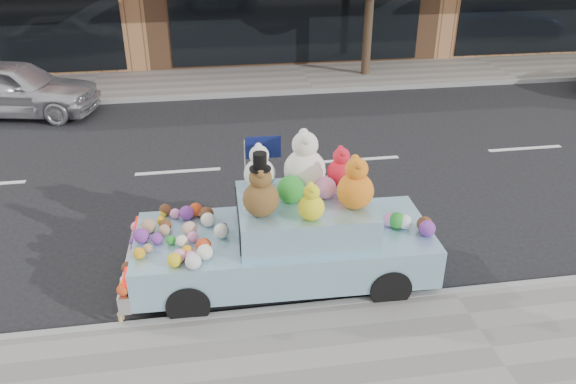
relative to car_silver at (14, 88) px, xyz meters
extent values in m
plane|color=black|center=(8.29, -4.40, -0.74)|extent=(120.00, 120.00, 0.00)
cube|color=gray|center=(8.29, -10.90, -0.68)|extent=(60.00, 3.00, 0.12)
cube|color=gray|center=(8.29, 2.10, -0.68)|extent=(60.00, 3.00, 0.12)
cube|color=gray|center=(8.29, -9.40, -0.67)|extent=(60.00, 0.12, 0.13)
cube|color=gray|center=(8.29, 0.60, -0.67)|extent=(60.00, 0.12, 0.13)
cube|color=black|center=(8.29, 3.58, 0.66)|extent=(8.50, 0.06, 2.40)
cube|color=black|center=(18.29, 3.58, 0.66)|extent=(8.50, 0.06, 2.40)
cylinder|color=#38281C|center=(10.29, 2.10, 0.86)|extent=(0.28, 0.28, 3.20)
imported|color=silver|center=(0.00, 0.00, 0.00)|extent=(4.59, 2.61, 1.47)
cylinder|color=black|center=(7.32, -9.39, -0.44)|extent=(0.61, 0.22, 0.60)
cylinder|color=black|center=(7.37, -7.83, -0.44)|extent=(0.61, 0.22, 0.60)
cylinder|color=black|center=(4.52, -9.30, -0.44)|extent=(0.61, 0.22, 0.60)
cylinder|color=black|center=(4.57, -7.74, -0.44)|extent=(0.61, 0.22, 0.60)
cube|color=#8FBFD6|center=(5.94, -8.57, -0.19)|extent=(4.35, 1.83, 0.60)
cube|color=#8FBFD6|center=(6.24, -8.57, 0.36)|extent=(1.94, 1.56, 0.50)
cube|color=silver|center=(3.72, -8.50, -0.34)|extent=(0.21, 1.78, 0.26)
cube|color=red|center=(3.75, -9.18, -0.02)|extent=(0.07, 0.28, 0.16)
cube|color=red|center=(3.79, -7.82, -0.02)|extent=(0.07, 0.28, 0.16)
cube|color=black|center=(5.29, -8.55, 0.36)|extent=(0.08, 1.30, 0.40)
sphere|color=brown|center=(5.58, -8.90, 0.86)|extent=(0.49, 0.49, 0.49)
sphere|color=brown|center=(5.58, -8.90, 1.17)|extent=(0.30, 0.30, 0.30)
sphere|color=brown|center=(5.58, -9.01, 1.27)|extent=(0.12, 0.12, 0.12)
sphere|color=brown|center=(5.58, -8.80, 1.27)|extent=(0.12, 0.12, 0.12)
cylinder|color=black|center=(5.58, -8.90, 1.30)|extent=(0.29, 0.29, 0.02)
cylinder|color=black|center=(5.58, -8.90, 1.41)|extent=(0.18, 0.18, 0.22)
sphere|color=#F5DFC2|center=(6.30, -8.23, 0.92)|extent=(0.61, 0.61, 0.61)
sphere|color=#F5DFC2|center=(6.30, -8.23, 1.32)|extent=(0.38, 0.38, 0.38)
sphere|color=#F5DFC2|center=(6.30, -8.36, 1.44)|extent=(0.14, 0.14, 0.14)
sphere|color=#F5DFC2|center=(6.30, -8.09, 1.44)|extent=(0.14, 0.14, 0.14)
sphere|color=orange|center=(6.88, -8.89, 0.87)|extent=(0.51, 0.51, 0.51)
sphere|color=orange|center=(6.88, -8.89, 1.20)|extent=(0.32, 0.32, 0.32)
sphere|color=orange|center=(6.88, -9.00, 1.30)|extent=(0.12, 0.12, 0.12)
sphere|color=orange|center=(6.88, -8.78, 1.30)|extent=(0.12, 0.12, 0.12)
sphere|color=red|center=(6.85, -8.19, 0.82)|extent=(0.41, 0.41, 0.41)
sphere|color=red|center=(6.85, -8.19, 1.09)|extent=(0.26, 0.26, 0.26)
sphere|color=red|center=(6.85, -8.28, 1.17)|extent=(0.10, 0.10, 0.10)
sphere|color=red|center=(6.85, -8.10, 1.17)|extent=(0.10, 0.10, 0.10)
sphere|color=silver|center=(5.66, -8.11, 0.85)|extent=(0.47, 0.47, 0.47)
sphere|color=silver|center=(5.66, -8.11, 1.15)|extent=(0.29, 0.29, 0.29)
sphere|color=silver|center=(5.66, -8.21, 1.24)|extent=(0.11, 0.11, 0.11)
sphere|color=silver|center=(5.66, -8.01, 1.24)|extent=(0.11, 0.11, 0.11)
sphere|color=yellow|center=(6.23, -9.12, 0.79)|extent=(0.35, 0.35, 0.35)
sphere|color=yellow|center=(6.23, -9.12, 1.02)|extent=(0.22, 0.22, 0.22)
sphere|color=yellow|center=(6.23, -9.20, 1.09)|extent=(0.08, 0.08, 0.08)
sphere|color=yellow|center=(6.23, -9.05, 1.09)|extent=(0.08, 0.08, 0.08)
sphere|color=#238224|center=(6.04, -8.57, 0.79)|extent=(0.40, 0.40, 0.40)
sphere|color=pink|center=(6.54, -8.53, 0.76)|extent=(0.32, 0.32, 0.32)
sphere|color=pink|center=(4.38, -7.92, 0.19)|extent=(0.16, 0.16, 0.16)
sphere|color=#502C17|center=(4.85, -8.05, 0.22)|extent=(0.21, 0.21, 0.21)
sphere|color=#9B7755|center=(4.23, -8.39, 0.20)|extent=(0.17, 0.17, 0.17)
sphere|color=#EFEABE|center=(4.86, -8.23, 0.22)|extent=(0.21, 0.21, 0.21)
sphere|color=orange|center=(4.56, -8.99, 0.19)|extent=(0.16, 0.16, 0.16)
sphere|color=#6C2C86|center=(4.55, -7.98, 0.22)|extent=(0.22, 0.22, 0.22)
sphere|color=#9B7755|center=(4.01, -8.27, 0.22)|extent=(0.22, 0.22, 0.22)
sphere|color=#238224|center=(4.33, -8.65, 0.18)|extent=(0.13, 0.13, 0.13)
sphere|color=#EFEABE|center=(4.49, -8.73, 0.20)|extent=(0.17, 0.17, 0.17)
sphere|color=#EFEABE|center=(5.04, -8.59, 0.22)|extent=(0.22, 0.22, 0.22)
sphere|color=#9B7755|center=(4.44, -9.14, 0.19)|extent=(0.16, 0.16, 0.16)
sphere|color=silver|center=(4.63, -9.30, 0.22)|extent=(0.21, 0.21, 0.21)
sphere|color=#502C17|center=(4.23, -7.79, 0.21)|extent=(0.18, 0.18, 0.18)
sphere|color=#502C17|center=(4.24, -8.26, 0.20)|extent=(0.17, 0.17, 0.17)
sphere|color=#B03712|center=(4.78, -8.93, 0.22)|extent=(0.21, 0.21, 0.21)
sphere|color=orange|center=(4.18, -8.08, 0.18)|extent=(0.14, 0.14, 0.14)
sphere|color=#6C2C86|center=(3.92, -8.54, 0.22)|extent=(0.22, 0.22, 0.22)
sphere|color=#6C2C86|center=(4.14, -8.61, 0.20)|extent=(0.17, 0.17, 0.17)
sphere|color=#B03712|center=(4.69, -7.89, 0.22)|extent=(0.21, 0.21, 0.21)
sphere|color=gold|center=(4.20, -7.82, 0.18)|extent=(0.13, 0.13, 0.13)
sphere|color=gold|center=(4.39, -9.21, 0.21)|extent=(0.20, 0.20, 0.20)
sphere|color=gold|center=(3.90, -8.38, 0.18)|extent=(0.14, 0.14, 0.14)
sphere|color=orange|center=(3.92, -8.95, 0.20)|extent=(0.17, 0.17, 0.17)
sphere|color=#EFEABE|center=(4.79, -9.10, 0.22)|extent=(0.22, 0.22, 0.22)
sphere|color=pink|center=(4.61, -9.14, 0.19)|extent=(0.16, 0.16, 0.16)
sphere|color=#9B7755|center=(4.73, -7.91, 0.19)|extent=(0.15, 0.15, 0.15)
sphere|color=pink|center=(4.45, -9.10, 0.20)|extent=(0.18, 0.18, 0.18)
sphere|color=#6C2C86|center=(5.07, -8.41, 0.18)|extent=(0.13, 0.13, 0.13)
sphere|color=#9B7755|center=(4.02, -8.81, 0.18)|extent=(0.13, 0.13, 0.13)
sphere|color=#B03712|center=(4.64, -7.82, 0.18)|extent=(0.14, 0.14, 0.14)
sphere|color=pink|center=(4.63, -8.64, 0.19)|extent=(0.16, 0.16, 0.16)
sphere|color=#D8A88C|center=(4.59, -8.47, 0.23)|extent=(0.22, 0.22, 0.22)
sphere|color=#B03712|center=(3.70, -9.29, -0.13)|extent=(0.16, 0.16, 0.16)
sphere|color=silver|center=(3.71, -8.79, -0.14)|extent=(0.13, 0.13, 0.13)
sphere|color=#6C2C86|center=(3.70, -9.25, -0.14)|extent=(0.13, 0.13, 0.13)
sphere|color=#B03712|center=(3.71, -8.80, -0.14)|extent=(0.14, 0.14, 0.14)
sphere|color=orange|center=(3.70, -9.17, -0.14)|extent=(0.14, 0.14, 0.14)
sphere|color=pink|center=(3.75, -7.69, -0.12)|extent=(0.17, 0.17, 0.17)
sphere|color=#502C17|center=(3.71, -8.79, -0.12)|extent=(0.17, 0.17, 0.17)
sphere|color=silver|center=(3.71, -8.77, -0.14)|extent=(0.12, 0.12, 0.12)
sphere|color=silver|center=(3.71, -9.06, -0.14)|extent=(0.14, 0.14, 0.14)
sphere|color=#6C2C86|center=(3.74, -8.08, -0.14)|extent=(0.13, 0.13, 0.13)
sphere|color=silver|center=(7.70, -8.76, 0.22)|extent=(0.22, 0.22, 0.22)
sphere|color=pink|center=(7.51, -8.65, 0.22)|extent=(0.21, 0.21, 0.21)
sphere|color=#238224|center=(7.59, -8.73, 0.24)|extent=(0.25, 0.25, 0.25)
sphere|color=#502C17|center=(7.96, -8.88, 0.23)|extent=(0.23, 0.23, 0.23)
sphere|color=#6C2C86|center=(7.95, -9.00, 0.23)|extent=(0.24, 0.24, 0.24)
cylinder|color=#997A54|center=(3.62, -9.35, -0.57)|extent=(0.06, 0.06, 0.17)
sphere|color=#997A54|center=(3.62, -9.35, -0.48)|extent=(0.07, 0.07, 0.07)
cylinder|color=#997A54|center=(3.62, -9.22, -0.57)|extent=(0.06, 0.06, 0.17)
sphere|color=#997A54|center=(3.62, -9.22, -0.48)|extent=(0.07, 0.07, 0.07)
cylinder|color=#997A54|center=(3.62, -9.10, -0.57)|extent=(0.06, 0.06, 0.17)
sphere|color=#997A54|center=(3.62, -9.10, -0.48)|extent=(0.07, 0.07, 0.07)
cylinder|color=#997A54|center=(3.63, -8.98, -0.57)|extent=(0.06, 0.06, 0.17)
sphere|color=#997A54|center=(3.63, -8.98, -0.48)|extent=(0.07, 0.07, 0.07)
cylinder|color=#997A54|center=(3.63, -8.86, -0.57)|extent=(0.06, 0.06, 0.17)
sphere|color=#997A54|center=(3.63, -8.86, -0.48)|extent=(0.07, 0.07, 0.07)
cylinder|color=#997A54|center=(3.64, -8.74, -0.57)|extent=(0.06, 0.06, 0.17)
sphere|color=#997A54|center=(3.64, -8.74, -0.48)|extent=(0.07, 0.07, 0.07)
cylinder|color=#997A54|center=(3.64, -8.62, -0.57)|extent=(0.06, 0.06, 0.17)
sphere|color=#997A54|center=(3.64, -8.62, -0.48)|extent=(0.07, 0.07, 0.07)
cylinder|color=#997A54|center=(3.64, -8.50, -0.57)|extent=(0.06, 0.06, 0.17)
sphere|color=#997A54|center=(3.64, -8.50, -0.48)|extent=(0.07, 0.07, 0.07)
cylinder|color=#997A54|center=(3.65, -8.37, -0.57)|extent=(0.06, 0.06, 0.17)
sphere|color=#997A54|center=(3.65, -8.37, -0.48)|extent=(0.07, 0.07, 0.07)
cylinder|color=#997A54|center=(3.65, -8.25, -0.57)|extent=(0.06, 0.06, 0.17)
sphere|color=#997A54|center=(3.65, -8.25, -0.48)|extent=(0.07, 0.07, 0.07)
cylinder|color=#997A54|center=(3.65, -8.13, -0.57)|extent=(0.06, 0.06, 0.17)
sphere|color=#997A54|center=(3.65, -8.13, -0.48)|extent=(0.07, 0.07, 0.07)
cylinder|color=#997A54|center=(3.66, -8.01, -0.57)|extent=(0.06, 0.06, 0.17)
sphere|color=#997A54|center=(3.66, -8.01, -0.48)|extent=(0.07, 0.07, 0.07)
cylinder|color=#997A54|center=(3.66, -7.89, -0.57)|extent=(0.06, 0.06, 0.17)
sphere|color=#997A54|center=(3.66, -7.89, -0.48)|extent=(0.07, 0.07, 0.07)
cylinder|color=#997A54|center=(3.67, -7.77, -0.57)|extent=(0.06, 0.06, 0.17)
sphere|color=#997A54|center=(3.67, -7.77, -0.48)|extent=(0.07, 0.07, 0.07)
cylinder|color=#997A54|center=(3.67, -7.65, -0.57)|extent=(0.06, 0.06, 0.17)
sphere|color=#997A54|center=(3.67, -7.65, -0.48)|extent=(0.07, 0.07, 0.07)
cylinder|color=silver|center=(5.46, -7.90, 0.96)|extent=(0.02, 0.02, 0.70)
cube|color=#0C1447|center=(5.74, -7.89, 1.17)|extent=(0.52, 0.04, 0.34)
camera|label=1|loc=(4.89, -15.48, 4.36)|focal=35.00mm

